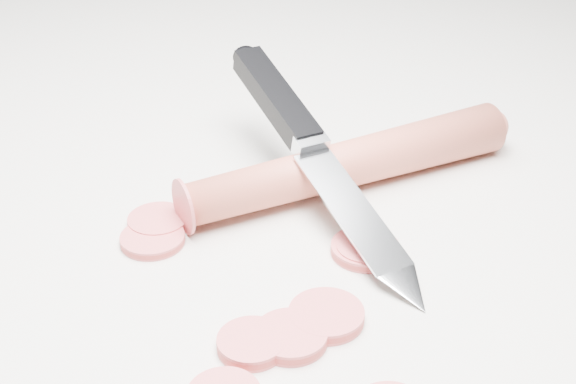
% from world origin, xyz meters
% --- Properties ---
extents(ground, '(2.40, 2.40, 0.00)m').
position_xyz_m(ground, '(0.00, 0.00, 0.00)').
color(ground, silver).
rests_on(ground, ground).
extents(carrot, '(0.16, 0.20, 0.03)m').
position_xyz_m(carrot, '(-0.00, 0.08, 0.02)').
color(carrot, '#C3513D').
rests_on(carrot, ground).
extents(carrot_slice_0, '(0.04, 0.04, 0.01)m').
position_xyz_m(carrot_slice_0, '(-0.09, -0.01, 0.00)').
color(carrot_slice_0, '#CD4C4F').
rests_on(carrot_slice_0, ground).
extents(carrot_slice_2, '(0.04, 0.04, 0.01)m').
position_xyz_m(carrot_slice_2, '(0.04, -0.04, 0.00)').
color(carrot_slice_2, '#CD4C4F').
rests_on(carrot_slice_2, ground).
extents(carrot_slice_3, '(0.03, 0.03, 0.01)m').
position_xyz_m(carrot_slice_3, '(0.01, -0.08, 0.00)').
color(carrot_slice_3, '#CD4C4F').
rests_on(carrot_slice_3, ground).
extents(carrot_slice_5, '(0.04, 0.04, 0.01)m').
position_xyz_m(carrot_slice_5, '(-0.08, -0.02, 0.00)').
color(carrot_slice_5, '#CD4C4F').
rests_on(carrot_slice_5, ground).
extents(carrot_slice_6, '(0.04, 0.04, 0.01)m').
position_xyz_m(carrot_slice_6, '(0.03, -0.07, 0.00)').
color(carrot_slice_6, '#CD4C4F').
rests_on(carrot_slice_6, ground).
extents(carrot_slice_7, '(0.03, 0.03, 0.01)m').
position_xyz_m(carrot_slice_7, '(0.03, 0.02, 0.00)').
color(carrot_slice_7, '#CD4C4F').
rests_on(carrot_slice_7, ground).
extents(carrot_slice_8, '(0.04, 0.04, 0.01)m').
position_xyz_m(carrot_slice_8, '(0.03, 0.02, 0.00)').
color(carrot_slice_8, '#CD4C4F').
rests_on(carrot_slice_8, ground).
extents(kitchen_knife, '(0.20, 0.16, 0.07)m').
position_xyz_m(kitchen_knife, '(-0.01, 0.06, 0.03)').
color(kitchen_knife, silver).
rests_on(kitchen_knife, ground).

